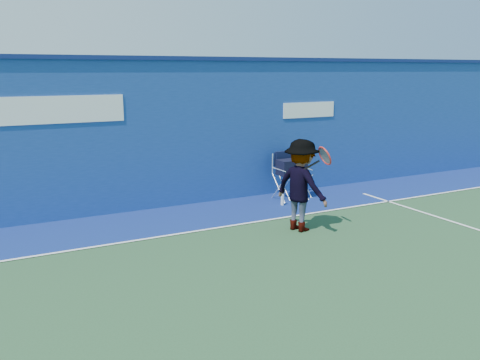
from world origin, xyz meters
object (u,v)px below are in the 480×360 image
water_bottle (282,200)px  tennis_player (301,185)px  directors_chair_left (290,179)px  directors_chair_right (295,184)px

water_bottle → tennis_player: bearing=-111.1°
directors_chair_left → tennis_player: bearing=-118.2°
directors_chair_right → water_bottle: bearing=-141.6°
directors_chair_left → water_bottle: size_ratio=4.47×
directors_chair_left → water_bottle: (-0.45, -0.40, -0.33)m
directors_chair_left → water_bottle: 0.68m
water_bottle → tennis_player: 1.82m
directors_chair_left → tennis_player: 2.26m
directors_chair_right → tennis_player: bearing=-120.9°
water_bottle → tennis_player: tennis_player is taller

